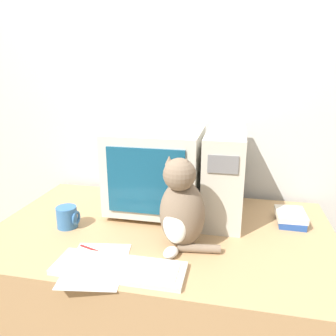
{
  "coord_description": "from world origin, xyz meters",
  "views": [
    {
      "loc": [
        0.3,
        -0.84,
        1.46
      ],
      "look_at": [
        0.02,
        0.49,
        1.04
      ],
      "focal_mm": 35.0,
      "sensor_mm": 36.0,
      "label": 1
    }
  ],
  "objects_px": {
    "keyboard": "(119,268)",
    "pen": "(94,250)",
    "crt_monitor": "(156,170)",
    "cat": "(181,209)",
    "book_stack": "(291,217)",
    "computer_tower": "(224,174)",
    "mug": "(68,217)"
  },
  "relations": [
    {
      "from": "keyboard",
      "to": "cat",
      "type": "distance_m",
      "value": 0.32
    },
    {
      "from": "cat",
      "to": "pen",
      "type": "xyz_separation_m",
      "value": [
        -0.33,
        -0.11,
        -0.16
      ]
    },
    {
      "from": "book_stack",
      "to": "cat",
      "type": "bearing_deg",
      "value": -145.96
    },
    {
      "from": "crt_monitor",
      "to": "keyboard",
      "type": "distance_m",
      "value": 0.58
    },
    {
      "from": "computer_tower",
      "to": "pen",
      "type": "distance_m",
      "value": 0.68
    },
    {
      "from": "crt_monitor",
      "to": "cat",
      "type": "height_order",
      "value": "crt_monitor"
    },
    {
      "from": "cat",
      "to": "computer_tower",
      "type": "bearing_deg",
      "value": 82.83
    },
    {
      "from": "computer_tower",
      "to": "cat",
      "type": "distance_m",
      "value": 0.37
    },
    {
      "from": "book_stack",
      "to": "pen",
      "type": "height_order",
      "value": "book_stack"
    },
    {
      "from": "keyboard",
      "to": "pen",
      "type": "height_order",
      "value": "keyboard"
    },
    {
      "from": "computer_tower",
      "to": "mug",
      "type": "height_order",
      "value": "computer_tower"
    },
    {
      "from": "crt_monitor",
      "to": "book_stack",
      "type": "distance_m",
      "value": 0.67
    },
    {
      "from": "computer_tower",
      "to": "pen",
      "type": "relative_size",
      "value": 3.33
    },
    {
      "from": "crt_monitor",
      "to": "keyboard",
      "type": "height_order",
      "value": "crt_monitor"
    },
    {
      "from": "book_stack",
      "to": "computer_tower",
      "type": "bearing_deg",
      "value": 175.18
    },
    {
      "from": "computer_tower",
      "to": "cat",
      "type": "bearing_deg",
      "value": -113.4
    },
    {
      "from": "crt_monitor",
      "to": "keyboard",
      "type": "bearing_deg",
      "value": -90.46
    },
    {
      "from": "crt_monitor",
      "to": "book_stack",
      "type": "height_order",
      "value": "crt_monitor"
    },
    {
      "from": "computer_tower",
      "to": "crt_monitor",
      "type": "bearing_deg",
      "value": -179.14
    },
    {
      "from": "crt_monitor",
      "to": "mug",
      "type": "height_order",
      "value": "crt_monitor"
    },
    {
      "from": "crt_monitor",
      "to": "pen",
      "type": "xyz_separation_m",
      "value": [
        -0.15,
        -0.44,
        -0.21
      ]
    },
    {
      "from": "keyboard",
      "to": "pen",
      "type": "distance_m",
      "value": 0.18
    },
    {
      "from": "pen",
      "to": "cat",
      "type": "bearing_deg",
      "value": 17.79
    },
    {
      "from": "cat",
      "to": "pen",
      "type": "distance_m",
      "value": 0.38
    },
    {
      "from": "book_stack",
      "to": "pen",
      "type": "distance_m",
      "value": 0.89
    },
    {
      "from": "computer_tower",
      "to": "cat",
      "type": "height_order",
      "value": "computer_tower"
    },
    {
      "from": "pen",
      "to": "computer_tower",
      "type": "bearing_deg",
      "value": 43.01
    },
    {
      "from": "crt_monitor",
      "to": "cat",
      "type": "bearing_deg",
      "value": -61.28
    },
    {
      "from": "keyboard",
      "to": "mug",
      "type": "distance_m",
      "value": 0.44
    },
    {
      "from": "keyboard",
      "to": "mug",
      "type": "relative_size",
      "value": 4.87
    },
    {
      "from": "cat",
      "to": "book_stack",
      "type": "distance_m",
      "value": 0.57
    },
    {
      "from": "book_stack",
      "to": "mug",
      "type": "height_order",
      "value": "mug"
    }
  ]
}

